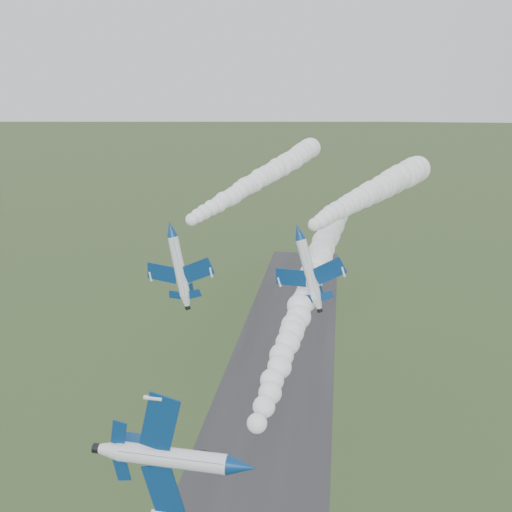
# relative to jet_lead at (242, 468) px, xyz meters

# --- Properties ---
(runway) EXTENTS (24.00, 260.00, 0.04)m
(runway) POSITION_rel_jet_lead_xyz_m (-4.83, 41.09, -32.51)
(runway) COLOR #2E2E31
(runway) RESTS_ON ground
(jet_lead) EXTENTS (3.99, 13.68, 11.30)m
(jet_lead) POSITION_rel_jet_lead_xyz_m (0.00, 0.00, 0.00)
(jet_lead) COLOR white
(smoke_trail_jet_lead) EXTENTS (8.94, 77.86, 4.79)m
(smoke_trail_jet_lead) POSITION_rel_jet_lead_xyz_m (3.24, 42.43, 1.58)
(smoke_trail_jet_lead) COLOR white
(jet_pair_left) EXTENTS (10.31, 12.25, 3.46)m
(jet_pair_left) POSITION_rel_jet_lead_xyz_m (-15.26, 33.61, 10.31)
(jet_pair_left) COLOR white
(smoke_trail_jet_pair_left) EXTENTS (21.31, 64.26, 4.76)m
(smoke_trail_jet_pair_left) POSITION_rel_jet_lead_xyz_m (-7.25, 68.44, 12.30)
(smoke_trail_jet_pair_left) COLOR white
(jet_pair_right) EXTENTS (9.51, 11.51, 3.80)m
(jet_pair_right) POSITION_rel_jet_lead_xyz_m (1.70, 32.65, 10.77)
(jet_pair_right) COLOR white
(smoke_trail_jet_pair_right) EXTENTS (23.82, 53.52, 5.39)m
(smoke_trail_jet_pair_right) POSITION_rel_jet_lead_xyz_m (12.91, 60.54, 11.45)
(smoke_trail_jet_pair_right) COLOR white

